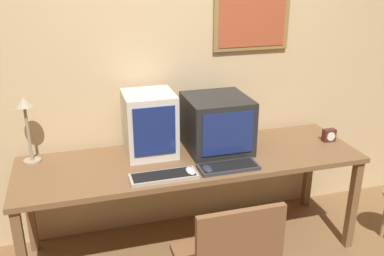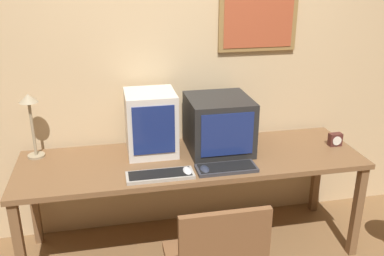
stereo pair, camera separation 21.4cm
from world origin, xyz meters
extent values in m
cube|color=#D1B284|center=(0.00, 1.34, 1.30)|extent=(8.00, 0.05, 2.60)
cube|color=olive|center=(0.57, 1.30, 1.59)|extent=(0.59, 0.02, 0.41)
cube|color=#AD4C2D|center=(0.57, 1.28, 1.59)|extent=(0.52, 0.01, 0.35)
cube|color=brown|center=(0.00, 0.91, 0.72)|extent=(2.35, 0.71, 0.04)
cube|color=brown|center=(1.13, 0.60, 0.35)|extent=(0.06, 0.06, 0.70)
cube|color=brown|center=(-1.13, 1.21, 0.35)|extent=(0.06, 0.06, 0.70)
cube|color=brown|center=(1.13, 1.21, 0.35)|extent=(0.06, 0.06, 0.70)
cube|color=beige|center=(-0.26, 1.07, 0.96)|extent=(0.34, 0.35, 0.44)
cube|color=navy|center=(-0.26, 0.89, 0.97)|extent=(0.28, 0.01, 0.33)
cube|color=black|center=(0.21, 1.01, 0.93)|extent=(0.43, 0.44, 0.39)
cube|color=navy|center=(0.21, 0.79, 0.94)|extent=(0.36, 0.01, 0.29)
cube|color=#A8A399|center=(-0.25, 0.67, 0.75)|extent=(0.43, 0.15, 0.02)
cube|color=black|center=(-0.25, 0.67, 0.76)|extent=(0.39, 0.12, 0.00)
cube|color=#333338|center=(0.18, 0.68, 0.75)|extent=(0.39, 0.16, 0.02)
cube|color=black|center=(0.18, 0.68, 0.76)|extent=(0.36, 0.13, 0.00)
ellipsoid|color=#282D3D|center=(0.03, 0.67, 0.76)|extent=(0.06, 0.11, 0.04)
ellipsoid|color=silver|center=(-0.08, 0.67, 0.76)|extent=(0.06, 0.12, 0.04)
cube|color=#4C231E|center=(1.07, 0.90, 0.79)|extent=(0.09, 0.05, 0.09)
cylinder|color=white|center=(1.07, 0.87, 0.79)|extent=(0.07, 0.00, 0.07)
cylinder|color=tan|center=(-1.05, 1.14, 0.75)|extent=(0.12, 0.12, 0.02)
cylinder|color=tan|center=(-1.05, 1.14, 0.95)|extent=(0.02, 0.02, 0.39)
cone|color=tan|center=(-1.05, 1.14, 1.16)|extent=(0.13, 0.13, 0.06)
cube|color=brown|center=(-0.04, -0.07, 0.68)|extent=(0.45, 0.04, 0.46)
camera|label=1|loc=(-0.75, -1.66, 1.99)|focal=40.00mm
camera|label=2|loc=(-0.54, -1.71, 1.99)|focal=40.00mm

